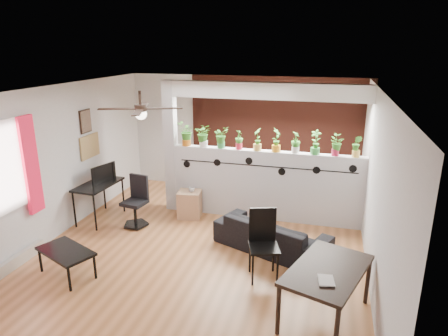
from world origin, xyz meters
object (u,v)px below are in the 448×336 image
ceiling_fan (141,110)px  potted_plant_4 (258,139)px  dining_table (327,274)px  cup (192,190)px  potted_plant_9 (357,146)px  computer_desk (98,187)px  folding_chair (263,237)px  potted_plant_3 (239,139)px  cube_shelf (190,204)px  potted_plant_1 (203,135)px  potted_plant_7 (316,141)px  potted_plant_5 (276,139)px  potted_plant_2 (221,137)px  potted_plant_6 (296,142)px  office_chair (136,204)px  potted_plant_0 (186,133)px  potted_plant_8 (336,144)px  coffee_table (66,253)px  sofa (272,235)px

ceiling_fan → potted_plant_4: size_ratio=2.80×
dining_table → cup: bearing=136.9°
potted_plant_9 → computer_desk: size_ratio=0.37×
folding_chair → potted_plant_4: bearing=103.5°
potted_plant_3 → cube_shelf: size_ratio=0.69×
potted_plant_4 → cube_shelf: size_ratio=0.80×
folding_chair → potted_plant_1: bearing=127.4°
potted_plant_7 → dining_table: potted_plant_7 is taller
folding_chair → potted_plant_5: bearing=93.7°
potted_plant_2 → potted_plant_6: potted_plant_2 is taller
ceiling_fan → office_chair: bearing=126.9°
potted_plant_0 → computer_desk: 1.95m
potted_plant_0 → folding_chair: (1.89, -2.00, -0.99)m
potted_plant_8 → cube_shelf: 2.97m
potted_plant_6 → potted_plant_8: potted_plant_6 is taller
computer_desk → potted_plant_2: bearing=22.1°
potted_plant_7 → cup: size_ratio=3.91×
potted_plant_2 → potted_plant_9: potted_plant_2 is taller
ceiling_fan → potted_plant_2: bearing=68.1°
dining_table → ceiling_fan: bearing=161.1°
potted_plant_4 → potted_plant_7: (1.05, -0.00, 0.01)m
computer_desk → coffee_table: 2.00m
potted_plant_1 → potted_plant_8: potted_plant_1 is taller
potted_plant_4 → potted_plant_8: 1.40m
cup → office_chair: 1.07m
potted_plant_3 → folding_chair: potted_plant_3 is taller
potted_plant_8 → dining_table: size_ratio=0.26×
office_chair → dining_table: bearing=-27.7°
potted_plant_7 → potted_plant_1: bearing=180.0°
potted_plant_0 → potted_plant_1: bearing=0.0°
computer_desk → potted_plant_7: bearing=12.7°
potted_plant_4 → potted_plant_6: (0.70, -0.00, -0.02)m
cup → office_chair: bearing=-145.0°
potted_plant_6 → cube_shelf: bearing=-170.1°
cube_shelf → potted_plant_4: bearing=6.7°
potted_plant_6 → office_chair: (-2.77, -0.95, -1.14)m
ceiling_fan → potted_plant_5: bearing=45.4°
potted_plant_6 → cup: size_ratio=3.39×
ceiling_fan → coffee_table: (-0.84, -0.96, -1.95)m
potted_plant_3 → potted_plant_7: bearing=-0.0°
potted_plant_1 → potted_plant_2: (0.35, -0.00, -0.01)m
potted_plant_7 → potted_plant_6: bearing=180.0°
ceiling_fan → cup: ceiling_fan is taller
potted_plant_2 → cube_shelf: 1.45m
potted_plant_3 → potted_plant_5: bearing=0.0°
potted_plant_8 → potted_plant_9: (0.35, 0.00, 0.00)m
potted_plant_1 → potted_plant_8: size_ratio=1.16×
potted_plant_1 → cup: 1.07m
sofa → cube_shelf: size_ratio=3.38×
potted_plant_2 → potted_plant_1: bearing=180.0°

